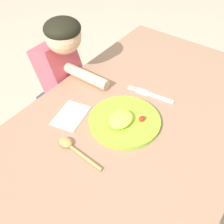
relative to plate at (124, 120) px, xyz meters
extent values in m
plane|color=#B8A88E|center=(0.08, -0.03, -0.71)|extent=(8.00, 8.00, 0.00)
cube|color=#966E55|center=(0.08, -0.03, -0.03)|extent=(1.30, 0.82, 0.03)
cube|color=#997558|center=(-0.45, 0.26, -0.38)|extent=(0.08, 0.08, 0.67)
cube|color=#997558|center=(0.61, 0.26, -0.38)|extent=(0.08, 0.08, 0.67)
cylinder|color=#8AC02E|center=(0.00, 0.00, 0.00)|extent=(0.28, 0.28, 0.02)
ellipsoid|color=yellow|center=(-0.02, 0.00, 0.02)|extent=(0.11, 0.08, 0.03)
ellipsoid|color=red|center=(0.04, -0.06, 0.01)|extent=(0.03, 0.02, 0.02)
cube|color=silver|center=(0.21, -0.04, -0.01)|extent=(0.03, 0.12, 0.01)
cube|color=silver|center=(0.20, 0.04, -0.01)|extent=(0.04, 0.05, 0.01)
cylinder|color=silver|center=(0.20, 0.09, -0.01)|extent=(0.01, 0.04, 0.00)
cylinder|color=silver|center=(0.19, 0.09, -0.01)|extent=(0.01, 0.04, 0.00)
cylinder|color=silver|center=(0.18, 0.08, -0.01)|extent=(0.01, 0.04, 0.00)
cylinder|color=tan|center=(-0.22, 0.01, -0.01)|extent=(0.02, 0.15, 0.01)
ellipsoid|color=tan|center=(-0.21, 0.11, 0.00)|extent=(0.05, 0.06, 0.02)
cube|color=#48445C|center=(0.12, 0.50, -0.45)|extent=(0.19, 0.14, 0.52)
cube|color=#CC4C59|center=(0.12, 0.46, -0.04)|extent=(0.18, 0.23, 0.34)
sphere|color=#D8A884|center=(0.12, 0.41, 0.18)|extent=(0.16, 0.16, 0.16)
ellipsoid|color=black|center=(0.12, 0.41, 0.21)|extent=(0.16, 0.16, 0.09)
cylinder|color=#D8A884|center=(0.12, 0.29, 0.01)|extent=(0.05, 0.23, 0.05)
cube|color=white|center=(-0.09, 0.19, -0.01)|extent=(0.17, 0.13, 0.00)
camera|label=1|loc=(-0.63, -0.40, 0.77)|focal=44.34mm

